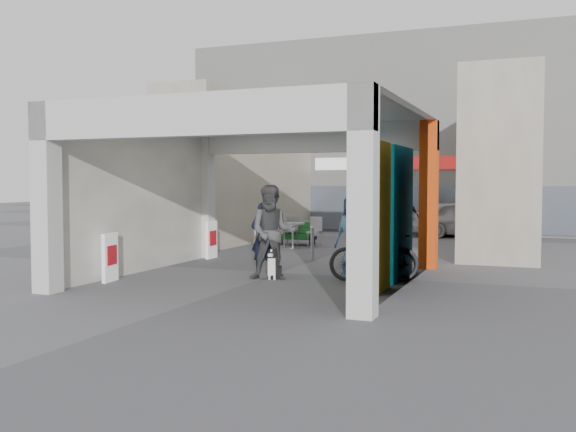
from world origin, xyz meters
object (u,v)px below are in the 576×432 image
at_px(man_crates, 403,217).
at_px(bicycle_rear, 374,255).
at_px(border_collie, 274,266).
at_px(man_elderly, 354,233).
at_px(produce_stand, 298,236).
at_px(man_back_turned, 272,232).
at_px(cafe_set, 292,236).
at_px(man_with_dog, 263,237).
at_px(white_van, 465,219).
at_px(bicycle_front, 383,255).

xyz_separation_m(man_crates, bicycle_rear, (1.04, -8.02, -0.35)).
height_order(border_collie, man_elderly, man_elderly).
height_order(produce_stand, man_back_turned, man_back_turned).
height_order(cafe_set, man_crates, man_crates).
xyz_separation_m(cafe_set, man_elderly, (3.43, -5.06, 0.57)).
bearing_deg(man_elderly, man_crates, 106.27).
distance_m(man_with_dog, white_van, 11.96).
bearing_deg(bicycle_front, cafe_set, 61.13).
height_order(produce_stand, man_elderly, man_elderly).
bearing_deg(man_crates, bicycle_rear, 74.98).
bearing_deg(man_elderly, man_back_turned, -119.79).
relative_size(cafe_set, bicycle_rear, 0.85).
xyz_separation_m(man_with_dog, man_elderly, (1.94, 0.60, 0.11)).
xyz_separation_m(man_with_dog, white_van, (3.17, 11.53, -0.11)).
xyz_separation_m(produce_stand, bicycle_front, (4.19, -5.86, 0.16)).
bearing_deg(border_collie, bicycle_rear, -11.11).
height_order(man_back_turned, bicycle_front, man_back_turned).
bearing_deg(bicycle_front, man_elderly, 105.37).
height_order(cafe_set, man_with_dog, man_with_dog).
relative_size(man_with_dog, white_van, 0.40).
bearing_deg(man_back_turned, cafe_set, 88.18).
xyz_separation_m(bicycle_front, white_van, (0.53, 11.02, 0.23)).
bearing_deg(bicycle_rear, produce_stand, 13.63).
relative_size(cafe_set, man_with_dog, 0.98).
relative_size(produce_stand, white_van, 0.28).
bearing_deg(man_with_dog, cafe_set, -81.42).
xyz_separation_m(man_crates, white_van, (1.57, 3.84, -0.22)).
bearing_deg(produce_stand, bicycle_rear, -56.52).
bearing_deg(cafe_set, bicycle_front, -51.26).
bearing_deg(produce_stand, man_crates, 24.14).
distance_m(man_with_dog, bicycle_rear, 2.67).
bearing_deg(border_collie, man_elderly, 22.23).
relative_size(cafe_set, man_back_turned, 0.79).
distance_m(man_elderly, man_crates, 7.10).
distance_m(man_with_dog, man_crates, 7.86).
bearing_deg(border_collie, man_crates, 60.14).
xyz_separation_m(border_collie, white_van, (2.58, 12.30, 0.41)).
relative_size(man_elderly, bicycle_front, 1.05).
bearing_deg(man_elderly, bicycle_rear, -39.79).
relative_size(man_crates, white_van, 0.45).
distance_m(bicycle_rear, white_van, 11.88).
relative_size(man_with_dog, man_crates, 0.88).
relative_size(cafe_set, man_crates, 0.87).
height_order(cafe_set, white_van, white_van).
relative_size(man_with_dog, bicycle_front, 0.92).
bearing_deg(cafe_set, white_van, 51.53).
distance_m(produce_stand, white_van, 7.01).
relative_size(cafe_set, man_elderly, 0.86).
height_order(cafe_set, border_collie, cafe_set).
bearing_deg(border_collie, white_van, 55.10).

